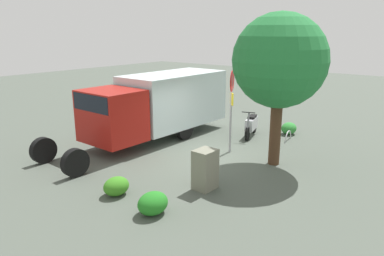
{
  "coord_description": "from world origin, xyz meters",
  "views": [
    {
      "loc": [
        10.1,
        7.21,
        4.41
      ],
      "look_at": [
        1.25,
        0.25,
        1.38
      ],
      "focal_mm": 33.98,
      "sensor_mm": 36.0,
      "label": 1
    }
  ],
  "objects_px": {
    "stop_sign": "(231,99)",
    "utility_cabinet": "(205,169)",
    "box_truck_near": "(157,103)",
    "motorcycle": "(251,125)",
    "street_tree": "(280,61)",
    "bike_rack_hoop": "(288,140)"
  },
  "relations": [
    {
      "from": "stop_sign",
      "to": "utility_cabinet",
      "type": "distance_m",
      "value": 3.72
    },
    {
      "from": "box_truck_near",
      "to": "motorcycle",
      "type": "height_order",
      "value": "box_truck_near"
    },
    {
      "from": "street_tree",
      "to": "motorcycle",
      "type": "bearing_deg",
      "value": -137.52
    },
    {
      "from": "box_truck_near",
      "to": "bike_rack_hoop",
      "type": "height_order",
      "value": "box_truck_near"
    },
    {
      "from": "box_truck_near",
      "to": "street_tree",
      "type": "bearing_deg",
      "value": 93.91
    },
    {
      "from": "utility_cabinet",
      "to": "bike_rack_hoop",
      "type": "relative_size",
      "value": 1.37
    },
    {
      "from": "box_truck_near",
      "to": "motorcycle",
      "type": "relative_size",
      "value": 4.78
    },
    {
      "from": "motorcycle",
      "to": "stop_sign",
      "type": "distance_m",
      "value": 2.8
    },
    {
      "from": "motorcycle",
      "to": "utility_cabinet",
      "type": "bearing_deg",
      "value": 0.26
    },
    {
      "from": "utility_cabinet",
      "to": "bike_rack_hoop",
      "type": "bearing_deg",
      "value": -179.14
    },
    {
      "from": "motorcycle",
      "to": "bike_rack_hoop",
      "type": "xyz_separation_m",
      "value": [
        -0.42,
        1.51,
        -0.52
      ]
    },
    {
      "from": "motorcycle",
      "to": "street_tree",
      "type": "relative_size",
      "value": 0.35
    },
    {
      "from": "utility_cabinet",
      "to": "street_tree",
      "type": "bearing_deg",
      "value": 168.07
    },
    {
      "from": "stop_sign",
      "to": "motorcycle",
      "type": "bearing_deg",
      "value": -169.98
    },
    {
      "from": "box_truck_near",
      "to": "street_tree",
      "type": "xyz_separation_m",
      "value": [
        -0.24,
        5.19,
        1.94
      ]
    },
    {
      "from": "motorcycle",
      "to": "bike_rack_hoop",
      "type": "bearing_deg",
      "value": 89.53
    },
    {
      "from": "motorcycle",
      "to": "utility_cabinet",
      "type": "distance_m",
      "value": 5.77
    },
    {
      "from": "box_truck_near",
      "to": "street_tree",
      "type": "height_order",
      "value": "street_tree"
    },
    {
      "from": "stop_sign",
      "to": "bike_rack_hoop",
      "type": "bearing_deg",
      "value": 158.09
    },
    {
      "from": "motorcycle",
      "to": "street_tree",
      "type": "bearing_deg",
      "value": 26.63
    },
    {
      "from": "box_truck_near",
      "to": "bike_rack_hoop",
      "type": "distance_m",
      "value": 5.64
    },
    {
      "from": "street_tree",
      "to": "utility_cabinet",
      "type": "xyz_separation_m",
      "value": [
        3.08,
        -0.65,
        -2.87
      ]
    }
  ]
}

